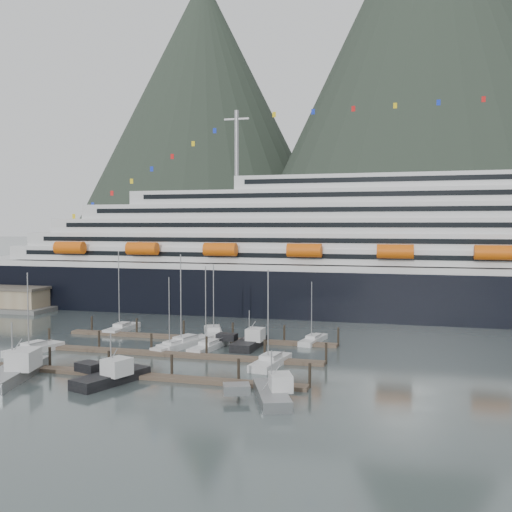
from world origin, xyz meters
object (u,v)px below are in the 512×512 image
object	(u,v)px
trawler_a	(11,372)
sailboat_h	(271,363)
sailboat_g	(313,340)
sailboat_a	(34,350)
sailboat_c	(173,347)
trawler_e	(249,342)
sailboat_e	(122,329)
sailboat_f	(213,333)
trawler_d	(270,393)
sailboat_b	(186,344)
cruise_ship	(412,260)
sailboat_d	(209,347)
trawler_b	(110,376)

from	to	relation	value
trawler_a	sailboat_h	bearing A→B (deg)	-75.85
sailboat_g	sailboat_a	bearing A→B (deg)	125.02
sailboat_a	sailboat_c	xyz separation A→B (m)	(19.69, 7.88, -0.03)
trawler_e	sailboat_e	bearing A→B (deg)	75.50
sailboat_f	trawler_d	size ratio (longest dim) A/B	1.23
sailboat_a	sailboat_h	size ratio (longest dim) A/B	0.92
trawler_a	trawler_d	distance (m)	34.07
sailboat_h	trawler_e	bearing A→B (deg)	37.20
trawler_d	sailboat_b	bearing A→B (deg)	17.51
cruise_ship	sailboat_a	bearing A→B (deg)	-135.03
sailboat_e	sailboat_h	distance (m)	38.38
sailboat_b	trawler_e	xyz separation A→B (m)	(10.07, 2.02, 0.41)
sailboat_d	sailboat_g	size ratio (longest dim) A/B	1.28
cruise_ship	trawler_e	xyz separation A→B (m)	(-24.80, -42.76, -11.18)
sailboat_a	trawler_d	bearing A→B (deg)	-96.01
sailboat_g	sailboat_c	bearing A→B (deg)	128.49
cruise_ship	sailboat_h	bearing A→B (deg)	-108.64
sailboat_d	trawler_b	bearing A→B (deg)	175.12
sailboat_g	trawler_a	bearing A→B (deg)	145.00
sailboat_b	sailboat_e	xyz separation A→B (m)	(-16.61, 9.83, -0.01)
sailboat_a	trawler_a	size ratio (longest dim) A/B	0.86
sailboat_e	sailboat_h	xyz separation A→B (m)	(33.19, -19.28, 0.00)
sailboat_c	sailboat_e	world-z (taller)	sailboat_e
sailboat_c	trawler_d	bearing A→B (deg)	-120.59
sailboat_g	trawler_d	xyz separation A→B (m)	(1.03, -33.75, 0.44)
trawler_b	trawler_a	bearing A→B (deg)	116.01
sailboat_h	trawler_d	bearing A→B (deg)	-158.50
trawler_e	sailboat_f	bearing A→B (deg)	50.10
sailboat_f	sailboat_h	world-z (taller)	sailboat_h
sailboat_b	sailboat_h	bearing A→B (deg)	-102.45
sailboat_e	sailboat_g	bearing A→B (deg)	-91.32
sailboat_f	sailboat_g	world-z (taller)	sailboat_f
cruise_ship	sailboat_f	bearing A→B (deg)	-133.84
sailboat_d	trawler_b	size ratio (longest dim) A/B	1.24
trawler_b	trawler_d	xyz separation A→B (m)	(20.96, -1.71, -0.06)
sailboat_b	sailboat_g	size ratio (longest dim) A/B	1.46
sailboat_d	sailboat_f	distance (m)	11.52
cruise_ship	sailboat_e	distance (m)	63.30
sailboat_c	trawler_d	distance (m)	31.01
sailboat_b	trawler_a	bearing A→B (deg)	168.89
sailboat_g	trawler_b	distance (m)	37.74
trawler_d	sailboat_c	bearing A→B (deg)	22.24
sailboat_f	sailboat_g	size ratio (longest dim) A/B	1.25
sailboat_d	trawler_d	size ratio (longest dim) A/B	1.26
sailboat_d	sailboat_b	bearing A→B (deg)	82.14
sailboat_f	trawler_e	distance (m)	11.75
trawler_a	trawler_d	bearing A→B (deg)	-103.42
trawler_a	trawler_e	xyz separation A→B (m)	(23.67, 27.22, -0.14)
sailboat_g	trawler_b	xyz separation A→B (m)	(-19.93, -32.04, 0.50)
trawler_b	sailboat_e	bearing A→B (deg)	44.42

